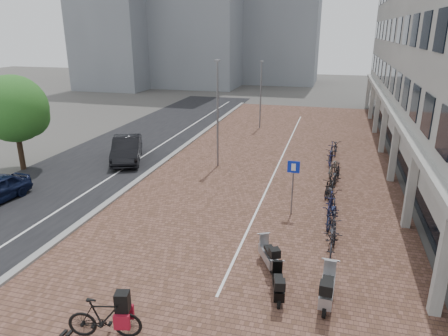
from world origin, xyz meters
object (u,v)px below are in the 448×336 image
at_px(scooter_back, 327,287).
at_px(parking_sign, 293,179).
at_px(car_dark, 127,149).
at_px(scooter_front, 268,253).
at_px(scooter_mid, 278,283).
at_px(hero_bike, 104,317).

distance_m(scooter_back, parking_sign, 6.69).
bearing_deg(parking_sign, car_dark, 153.55).
height_order(scooter_front, scooter_mid, scooter_front).
xyz_separation_m(hero_bike, scooter_mid, (4.40, 3.05, -0.13)).
bearing_deg(scooter_mid, scooter_back, -9.75).
distance_m(hero_bike, scooter_back, 6.69).
relative_size(car_dark, scooter_mid, 3.19).
relative_size(car_dark, parking_sign, 1.85).
bearing_deg(hero_bike, scooter_back, -75.71).
bearing_deg(car_dark, scooter_front, -65.69).
relative_size(scooter_mid, scooter_back, 0.83).
relative_size(scooter_back, parking_sign, 0.69).
height_order(car_dark, parking_sign, parking_sign).
distance_m(car_dark, hero_bike, 16.65).
height_order(hero_bike, scooter_front, hero_bike).
height_order(scooter_front, parking_sign, parking_sign).
relative_size(scooter_front, parking_sign, 0.61).
bearing_deg(scooter_mid, car_dark, 122.75).
bearing_deg(scooter_front, scooter_back, -65.42).
relative_size(car_dark, scooter_back, 2.66).
xyz_separation_m(car_dark, scooter_mid, (11.66, -11.93, -0.28)).
height_order(hero_bike, scooter_back, hero_bike).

